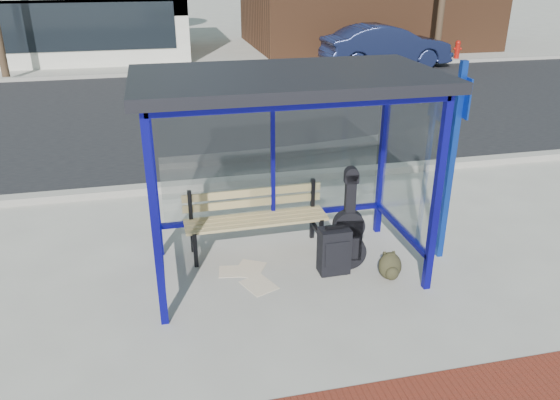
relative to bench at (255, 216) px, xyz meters
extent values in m
plane|color=#B2ADA0|center=(0.27, -0.61, -0.49)|extent=(120.00, 120.00, 0.00)
cube|color=gray|center=(0.27, 2.29, -0.43)|extent=(60.00, 0.25, 0.12)
cube|color=black|center=(0.27, 7.39, -0.49)|extent=(60.00, 10.00, 0.00)
cube|color=gray|center=(0.27, 12.49, -0.43)|extent=(60.00, 0.25, 0.12)
cube|color=#B2ADA0|center=(0.27, 14.39, -0.49)|extent=(60.00, 4.00, 0.01)
cube|color=#0D0B83|center=(-1.23, -1.36, 0.66)|extent=(0.08, 0.08, 2.30)
cube|color=#0D0B83|center=(1.77, -1.36, 0.66)|extent=(0.08, 0.08, 2.30)
cube|color=#0D0B83|center=(-1.23, 0.14, 0.66)|extent=(0.08, 0.08, 2.30)
cube|color=#0D0B83|center=(1.77, 0.14, 0.66)|extent=(0.08, 0.08, 2.30)
cube|color=#0D0B83|center=(0.27, 0.14, 1.77)|extent=(3.00, 0.08, 0.08)
cube|color=#0D0B83|center=(0.27, -1.36, 1.77)|extent=(3.00, 0.08, 0.08)
cube|color=#0D0B83|center=(-1.23, -0.61, 1.77)|extent=(0.08, 1.50, 0.08)
cube|color=#0D0B83|center=(1.77, -0.61, 1.77)|extent=(0.08, 1.50, 0.08)
cube|color=#0D0B83|center=(0.27, 0.14, -0.09)|extent=(3.00, 0.08, 0.06)
cube|color=#0D0B83|center=(-1.23, -0.61, -0.09)|extent=(0.08, 1.50, 0.06)
cube|color=#0D0B83|center=(1.77, -0.61, -0.09)|extent=(0.08, 1.50, 0.06)
cube|color=#0D0B83|center=(0.27, 0.14, 0.86)|extent=(0.05, 0.05, 1.90)
cube|color=silver|center=(0.27, 0.14, 0.82)|extent=(2.84, 0.01, 1.82)
cube|color=silver|center=(-1.23, -0.61, 0.82)|extent=(0.02, 1.34, 1.82)
cube|color=silver|center=(1.77, -0.61, 0.82)|extent=(0.02, 1.34, 1.82)
cube|color=black|center=(0.27, -0.61, 1.87)|extent=(3.30, 1.80, 0.12)
cube|color=black|center=(-0.81, -0.28, -0.26)|extent=(0.05, 0.05, 0.46)
cube|color=black|center=(-0.82, 0.12, -0.06)|extent=(0.05, 0.05, 0.86)
cube|color=black|center=(-0.81, -0.08, -0.26)|extent=(0.06, 0.41, 0.05)
cube|color=black|center=(0.82, -0.25, -0.26)|extent=(0.05, 0.05, 0.46)
cube|color=black|center=(0.81, 0.15, -0.06)|extent=(0.05, 0.05, 0.86)
cube|color=black|center=(0.81, -0.05, -0.26)|extent=(0.06, 0.41, 0.05)
cube|color=tan|center=(0.00, -0.23, -0.03)|extent=(1.83, 0.13, 0.04)
cube|color=tan|center=(0.00, -0.12, -0.03)|extent=(1.83, 0.13, 0.04)
cube|color=tan|center=(0.00, -0.01, -0.03)|extent=(1.83, 0.13, 0.04)
cube|color=tan|center=(0.00, 0.10, -0.03)|extent=(1.83, 0.13, 0.04)
cube|color=tan|center=(0.00, 0.15, 0.12)|extent=(1.83, 0.07, 0.10)
cube|color=tan|center=(0.00, 0.15, 0.26)|extent=(1.83, 0.07, 0.10)
cylinder|color=black|center=(1.01, -0.72, -0.26)|extent=(0.47, 0.19, 0.46)
cylinder|color=black|center=(1.01, -0.72, 0.10)|extent=(0.39, 0.18, 0.38)
cube|color=black|center=(1.01, -0.72, -0.09)|extent=(0.34, 0.17, 0.54)
cube|color=black|center=(1.01, -0.72, 0.47)|extent=(0.13, 0.13, 0.54)
cube|color=black|center=(1.01, -0.72, 0.71)|extent=(0.18, 0.13, 0.11)
cube|color=black|center=(0.82, -0.79, -0.19)|extent=(0.37, 0.24, 0.58)
cylinder|color=black|center=(0.68, -0.79, -0.46)|extent=(0.06, 0.21, 0.05)
cylinder|color=black|center=(0.95, -0.79, -0.46)|extent=(0.06, 0.21, 0.05)
cube|color=black|center=(0.82, -0.79, 0.13)|extent=(0.23, 0.05, 0.04)
cube|color=black|center=(0.82, -0.91, -0.17)|extent=(0.30, 0.02, 0.32)
ellipsoid|color=black|center=(1.43, -1.07, -0.32)|extent=(0.30, 0.23, 0.33)
ellipsoid|color=black|center=(1.42, -1.17, -0.37)|extent=(0.17, 0.13, 0.17)
cube|color=black|center=(1.44, -1.05, -0.17)|extent=(0.10, 0.05, 0.03)
cube|color=#0E309B|center=(2.28, -0.71, 0.76)|extent=(0.08, 0.08, 2.49)
cube|color=#0E309B|center=(2.33, -0.71, 1.59)|extent=(0.04, 0.31, 0.47)
cube|color=white|center=(-0.13, -0.88, -0.49)|extent=(0.45, 0.49, 0.01)
cube|color=white|center=(-0.17, -0.50, -0.49)|extent=(0.48, 0.52, 0.01)
cube|color=white|center=(-0.38, -0.51, -0.49)|extent=(0.39, 0.33, 0.01)
imported|color=#161E40|center=(6.94, 12.15, 0.25)|extent=(4.55, 1.73, 1.48)
cylinder|color=#A3130B|center=(10.43, 13.31, -0.21)|extent=(0.19, 0.19, 0.56)
sphere|color=#A3130B|center=(10.43, 13.31, 0.10)|extent=(0.21, 0.21, 0.21)
cylinder|color=#A3130B|center=(10.43, 13.31, -0.12)|extent=(0.31, 0.17, 0.09)
camera|label=1|loc=(-1.11, -6.28, 3.02)|focal=35.00mm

